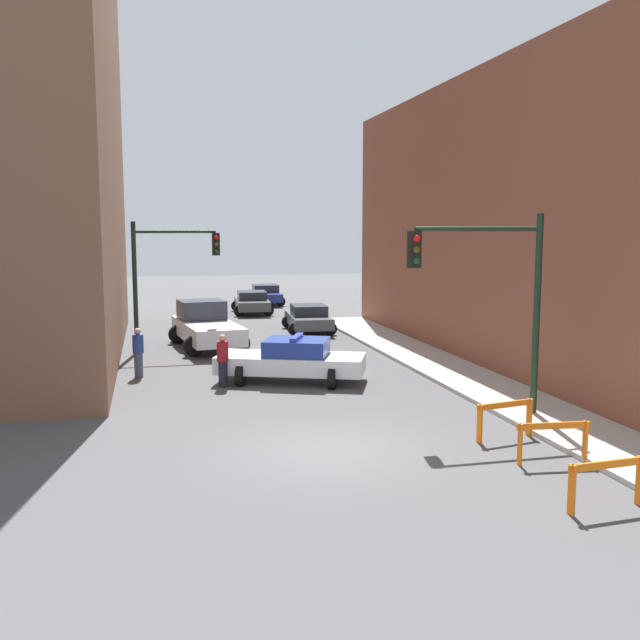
# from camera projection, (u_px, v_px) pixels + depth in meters

# --- Properties ---
(ground_plane) EXTENTS (120.00, 120.00, 0.00)m
(ground_plane) POSITION_uv_depth(u_px,v_px,m) (330.00, 449.00, 16.05)
(ground_plane) COLOR #4C4C4F
(sidewalk_right) EXTENTS (2.40, 44.00, 0.12)m
(sidewalk_right) POSITION_uv_depth(u_px,v_px,m) (574.00, 428.00, 17.47)
(sidewalk_right) COLOR #B2ADA3
(sidewalk_right) RESTS_ON ground_plane
(building_right) EXTENTS (12.00, 28.00, 10.51)m
(building_right) POSITION_uv_depth(u_px,v_px,m) (629.00, 220.00, 26.19)
(building_right) COLOR brown
(building_right) RESTS_ON ground_plane
(traffic_light_near) EXTENTS (3.64, 0.35, 5.20)m
(traffic_light_near) POSITION_uv_depth(u_px,v_px,m) (496.00, 284.00, 18.07)
(traffic_light_near) COLOR black
(traffic_light_near) RESTS_ON sidewalk_right
(traffic_light_far) EXTENTS (3.44, 0.35, 5.20)m
(traffic_light_far) POSITION_uv_depth(u_px,v_px,m) (163.00, 267.00, 28.18)
(traffic_light_far) COLOR black
(traffic_light_far) RESTS_ON ground_plane
(police_car) EXTENTS (5.05, 3.47, 1.52)m
(police_car) POSITION_uv_depth(u_px,v_px,m) (292.00, 360.00, 22.96)
(police_car) COLOR white
(police_car) RESTS_ON ground_plane
(white_truck) EXTENTS (3.11, 5.62, 1.90)m
(white_truck) POSITION_uv_depth(u_px,v_px,m) (206.00, 326.00, 29.59)
(white_truck) COLOR silver
(white_truck) RESTS_ON ground_plane
(parked_car_near) EXTENTS (2.48, 4.42, 1.31)m
(parked_car_near) POSITION_uv_depth(u_px,v_px,m) (308.00, 318.00, 34.09)
(parked_car_near) COLOR #474C51
(parked_car_near) RESTS_ON ground_plane
(parked_car_mid) EXTENTS (2.44, 4.40, 1.31)m
(parked_car_mid) POSITION_uv_depth(u_px,v_px,m) (252.00, 302.00, 41.41)
(parked_car_mid) COLOR #474C51
(parked_car_mid) RESTS_ON ground_plane
(parked_car_far) EXTENTS (2.43, 4.39, 1.31)m
(parked_car_far) POSITION_uv_depth(u_px,v_px,m) (265.00, 294.00, 46.30)
(parked_car_far) COLOR navy
(parked_car_far) RESTS_ON ground_plane
(pedestrian_crossing) EXTENTS (0.45, 0.45, 1.66)m
(pedestrian_crossing) POSITION_uv_depth(u_px,v_px,m) (223.00, 360.00, 22.21)
(pedestrian_crossing) COLOR black
(pedestrian_crossing) RESTS_ON ground_plane
(pedestrian_corner) EXTENTS (0.51, 0.51, 1.66)m
(pedestrian_corner) POSITION_uv_depth(u_px,v_px,m) (138.00, 352.00, 23.63)
(pedestrian_corner) COLOR #474C66
(pedestrian_corner) RESTS_ON ground_plane
(barrier_front) EXTENTS (1.60, 0.27, 0.90)m
(barrier_front) POSITION_uv_depth(u_px,v_px,m) (607.00, 476.00, 12.50)
(barrier_front) COLOR orange
(barrier_front) RESTS_ON ground_plane
(barrier_mid) EXTENTS (1.60, 0.33, 0.90)m
(barrier_mid) POSITION_uv_depth(u_px,v_px,m) (553.00, 436.00, 14.95)
(barrier_mid) COLOR orange
(barrier_mid) RESTS_ON ground_plane
(barrier_back) EXTENTS (1.58, 0.43, 0.90)m
(barrier_back) POSITION_uv_depth(u_px,v_px,m) (505.00, 414.00, 16.72)
(barrier_back) COLOR orange
(barrier_back) RESTS_ON ground_plane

